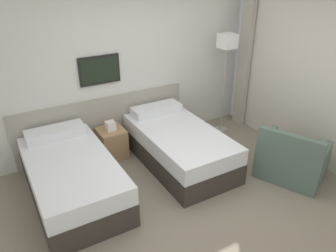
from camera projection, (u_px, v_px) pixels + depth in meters
name	position (u px, v px, depth m)	size (l,w,h in m)	color
ground_plane	(200.00, 201.00, 4.35)	(16.00, 16.00, 0.00)	slate
wall_headboard	(131.00, 69.00, 5.27)	(10.00, 0.10, 2.70)	silver
bed_near_door	(72.00, 177.00, 4.32)	(1.03, 1.92, 0.70)	#332D28
bed_near_window	(178.00, 146.00, 5.06)	(1.03, 1.92, 0.70)	#332D28
nightstand	(112.00, 142.00, 5.25)	(0.40, 0.43, 0.62)	#9E7A51
floor_lamp	(227.00, 49.00, 5.50)	(0.26, 0.26, 1.78)	#9E9993
armchair	(291.00, 161.00, 4.72)	(1.01, 1.10, 0.82)	#4C6056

